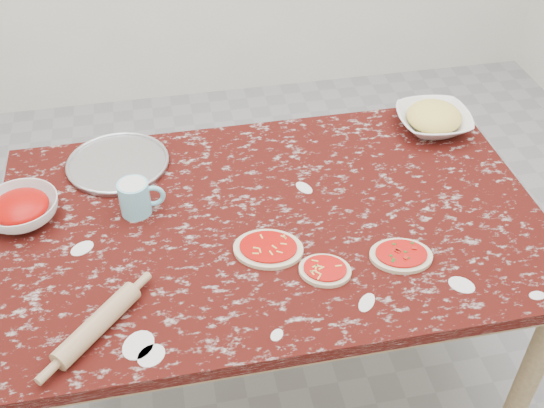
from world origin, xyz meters
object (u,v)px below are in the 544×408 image
(sauce_bowl, at_px, (21,210))
(worktable, at_px, (272,237))
(flour_mug, at_px, (136,197))
(pizza_tray, at_px, (118,164))
(cheese_bowl, at_px, (433,121))
(rolling_pin, at_px, (97,324))

(sauce_bowl, bearing_deg, worktable, -10.53)
(flour_mug, bearing_deg, pizza_tray, 102.68)
(sauce_bowl, xyz_separation_m, cheese_bowl, (1.36, 0.21, -0.00))
(cheese_bowl, height_order, flour_mug, flour_mug)
(cheese_bowl, distance_m, rolling_pin, 1.33)
(rolling_pin, bearing_deg, cheese_bowl, 30.71)
(pizza_tray, relative_size, sauce_bowl, 1.47)
(rolling_pin, bearing_deg, sauce_bowl, 115.07)
(flour_mug, bearing_deg, worktable, -14.71)
(sauce_bowl, xyz_separation_m, rolling_pin, (0.22, -0.47, -0.01))
(worktable, xyz_separation_m, rolling_pin, (-0.50, -0.33, 0.11))
(pizza_tray, xyz_separation_m, flour_mug, (0.05, -0.24, 0.05))
(worktable, height_order, sauce_bowl, sauce_bowl)
(worktable, xyz_separation_m, sauce_bowl, (-0.72, 0.13, 0.12))
(pizza_tray, height_order, rolling_pin, rolling_pin)
(worktable, bearing_deg, cheese_bowl, 28.38)
(pizza_tray, relative_size, rolling_pin, 1.22)
(worktable, bearing_deg, pizza_tray, 142.05)
(cheese_bowl, xyz_separation_m, flour_mug, (-1.03, -0.24, 0.02))
(sauce_bowl, height_order, cheese_bowl, sauce_bowl)
(worktable, height_order, cheese_bowl, cheese_bowl)
(pizza_tray, distance_m, rolling_pin, 0.68)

